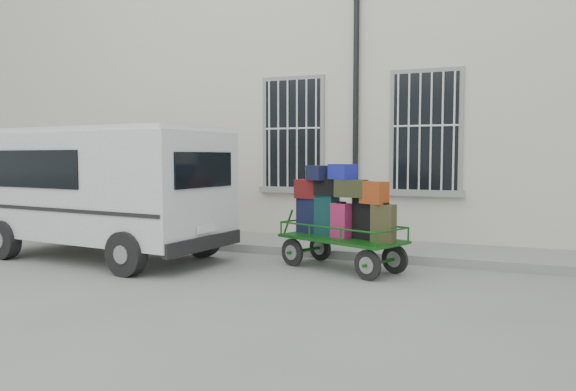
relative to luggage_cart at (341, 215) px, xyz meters
The scene contains 5 objects.
ground 1.72m from the luggage_cart, 156.47° to the right, with size 80.00×80.00×0.00m, color slate.
building 5.52m from the luggage_cart, 105.55° to the left, with size 24.00×5.15×6.00m.
sidewalk 2.25m from the luggage_cart, 130.37° to the left, with size 24.00×1.70×0.15m, color gray.
luggage_cart is the anchor object (origin of this frame).
van 4.21m from the luggage_cart, behind, with size 4.69×2.46×2.27m.
Camera 1 is at (3.93, -7.86, 1.79)m, focal length 35.00 mm.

